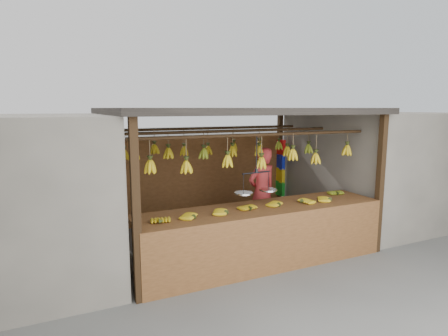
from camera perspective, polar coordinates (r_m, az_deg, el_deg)
name	(u,v)px	position (r m, az deg, el deg)	size (l,w,h in m)	color
ground	(231,240)	(6.98, 1.05, -10.95)	(80.00, 80.00, 0.00)	#5B5B57
stall	(223,132)	(6.87, -0.10, 5.57)	(4.30, 3.30, 2.40)	black
neighbor_right	(379,166)	(8.84, 22.56, 0.32)	(3.00, 3.00, 2.30)	slate
counter	(267,221)	(5.72, 6.50, -8.00)	(3.94, 0.90, 0.96)	brown
hanging_bananas	(231,153)	(6.61, 1.12, 2.30)	(3.60, 2.20, 0.40)	gold
balance_scale	(256,189)	(5.78, 4.92, -3.13)	(0.73, 0.31, 0.89)	black
vendor	(262,192)	(7.09, 5.79, -3.62)	(0.61, 0.40, 1.68)	#BF3333
bag_bundles	(281,168)	(8.81, 8.61, -0.02)	(0.08, 0.26, 1.31)	red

